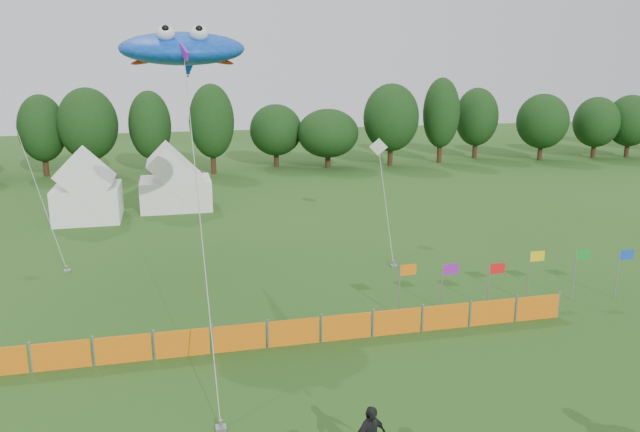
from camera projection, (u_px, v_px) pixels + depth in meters
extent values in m
cylinder|color=#382314|center=(46.00, 163.00, 55.86)|extent=(0.50, 0.50, 2.38)
ellipsoid|color=black|center=(42.00, 128.00, 55.11)|extent=(4.09, 4.09, 5.35)
cylinder|color=#382314|center=(91.00, 162.00, 55.96)|extent=(0.50, 0.50, 2.57)
ellipsoid|color=black|center=(88.00, 124.00, 55.14)|extent=(5.20, 5.20, 5.79)
cylinder|color=#382314|center=(152.00, 160.00, 57.11)|extent=(0.50, 0.50, 2.46)
ellipsoid|color=black|center=(150.00, 125.00, 56.32)|extent=(3.78, 3.78, 5.55)
cylinder|color=#382314|center=(213.00, 159.00, 56.99)|extent=(0.50, 0.50, 2.66)
ellipsoid|color=black|center=(212.00, 121.00, 56.14)|extent=(4.05, 4.05, 5.99)
cylinder|color=#382314|center=(276.00, 156.00, 60.95)|extent=(0.50, 0.50, 1.98)
ellipsoid|color=black|center=(276.00, 130.00, 60.31)|extent=(5.06, 5.06, 4.46)
cylinder|color=#382314|center=(328.00, 158.00, 60.17)|extent=(0.50, 0.50, 1.86)
ellipsoid|color=black|center=(328.00, 133.00, 59.58)|extent=(5.86, 5.86, 4.18)
cylinder|color=#382314|center=(390.00, 153.00, 61.31)|extent=(0.50, 0.50, 2.62)
ellipsoid|color=black|center=(391.00, 118.00, 60.48)|extent=(5.41, 5.41, 5.89)
cylinder|color=#382314|center=(440.00, 149.00, 63.11)|extent=(0.50, 0.50, 2.78)
ellipsoid|color=black|center=(441.00, 113.00, 62.23)|extent=(3.67, 3.67, 6.26)
cylinder|color=#382314|center=(475.00, 147.00, 66.04)|extent=(0.50, 0.50, 2.42)
ellipsoid|color=black|center=(477.00, 117.00, 65.27)|extent=(4.46, 4.46, 5.44)
cylinder|color=#382314|center=(540.00, 149.00, 64.83)|extent=(0.50, 0.50, 2.24)
ellipsoid|color=black|center=(543.00, 121.00, 64.12)|extent=(5.26, 5.26, 5.03)
cylinder|color=#382314|center=(594.00, 148.00, 66.31)|extent=(0.50, 0.50, 2.10)
ellipsoid|color=black|center=(596.00, 122.00, 65.64)|extent=(4.74, 4.74, 4.73)
cylinder|color=#382314|center=(627.00, 147.00, 66.71)|extent=(0.50, 0.50, 2.16)
ellipsoid|color=black|center=(630.00, 121.00, 66.02)|extent=(4.88, 4.88, 4.87)
cube|color=white|center=(88.00, 203.00, 40.63)|extent=(4.09, 4.09, 2.25)
cube|color=white|center=(176.00, 193.00, 43.79)|extent=(4.80, 3.84, 2.11)
cube|color=orange|center=(61.00, 356.00, 21.02)|extent=(1.90, 0.06, 1.00)
cube|color=orange|center=(123.00, 349.00, 21.47)|extent=(1.90, 0.06, 1.00)
cube|color=orange|center=(182.00, 343.00, 21.92)|extent=(1.90, 0.06, 1.00)
cube|color=orange|center=(239.00, 338.00, 22.37)|extent=(1.90, 0.06, 1.00)
cube|color=orange|center=(294.00, 332.00, 22.82)|extent=(1.90, 0.06, 1.00)
cube|color=orange|center=(346.00, 327.00, 23.27)|extent=(1.90, 0.06, 1.00)
cube|color=orange|center=(397.00, 322.00, 23.72)|extent=(1.90, 0.06, 1.00)
cube|color=orange|center=(446.00, 317.00, 24.17)|extent=(1.90, 0.06, 1.00)
cube|color=orange|center=(492.00, 312.00, 24.63)|extent=(1.90, 0.06, 1.00)
cube|color=orange|center=(538.00, 308.00, 25.08)|extent=(1.90, 0.06, 1.00)
cylinder|color=gray|center=(399.00, 291.00, 25.19)|extent=(0.06, 0.06, 2.21)
cube|color=orange|center=(408.00, 270.00, 25.05)|extent=(0.70, 0.02, 0.45)
cylinder|color=gray|center=(442.00, 287.00, 25.94)|extent=(0.06, 0.06, 1.99)
cube|color=purple|center=(451.00, 269.00, 25.83)|extent=(0.70, 0.02, 0.45)
cylinder|color=gray|center=(488.00, 286.00, 26.18)|extent=(0.06, 0.06, 1.93)
cube|color=red|center=(497.00, 268.00, 26.08)|extent=(0.70, 0.02, 0.45)
cylinder|color=gray|center=(528.00, 277.00, 26.82)|extent=(0.06, 0.06, 2.25)
cube|color=yellow|center=(537.00, 256.00, 26.68)|extent=(0.70, 0.02, 0.45)
cylinder|color=gray|center=(574.00, 275.00, 26.94)|extent=(0.06, 0.06, 2.28)
cube|color=#148C26|center=(583.00, 255.00, 26.80)|extent=(0.70, 0.02, 0.45)
cylinder|color=gray|center=(617.00, 274.00, 27.20)|extent=(0.06, 0.06, 2.19)
cube|color=blue|center=(626.00, 255.00, 27.06)|extent=(0.70, 0.02, 0.45)
ellipsoid|color=blue|center=(182.00, 48.00, 26.25)|extent=(5.38, 4.17, 1.83)
sphere|color=white|center=(166.00, 33.00, 24.89)|extent=(0.73, 0.73, 0.73)
sphere|color=white|center=(199.00, 33.00, 25.18)|extent=(0.73, 0.73, 0.73)
ellipsoid|color=red|center=(149.00, 60.00, 26.21)|extent=(1.54, 0.67, 0.24)
ellipsoid|color=red|center=(216.00, 60.00, 26.84)|extent=(1.54, 0.67, 0.24)
cube|color=purple|center=(184.00, 52.00, 24.39)|extent=(0.37, 0.96, 0.70)
cylinder|color=#A5A5A5|center=(199.00, 212.00, 21.18)|extent=(0.26, 10.19, 10.38)
cube|color=gray|center=(221.00, 428.00, 17.67)|extent=(0.30, 0.30, 0.10)
cube|color=white|center=(378.00, 147.00, 36.97)|extent=(1.07, 0.30, 1.07)
cylinder|color=#A5A5A5|center=(385.00, 202.00, 34.29)|extent=(1.35, 6.72, 5.18)
cube|color=gray|center=(394.00, 266.00, 31.60)|extent=(0.30, 0.30, 0.10)
cylinder|color=#A5A5A5|center=(15.00, 125.00, 33.35)|extent=(5.54, 10.21, 13.66)
cube|color=gray|center=(67.00, 271.00, 30.82)|extent=(0.30, 0.30, 0.10)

